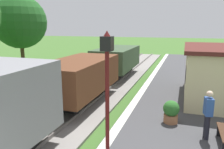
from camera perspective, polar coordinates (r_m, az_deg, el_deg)
The scene contains 6 objects.
freight_train at distance 11.05m, azimuth -9.62°, elevation -1.13°, with size 2.50×19.40×2.72m.
station_hut at distance 12.92m, azimuth 25.58°, elevation 0.44°, with size 3.50×5.80×2.78m.
person_waiting at distance 8.26m, azimuth 23.47°, elevation -9.05°, with size 0.31×0.42×1.71m.
potted_planter at distance 9.26m, azimuth 14.96°, elevation -9.16°, with size 0.64×0.64×0.92m.
lamp_post_near at distance 5.64m, azimuth -1.25°, elevation -0.48°, with size 0.28×0.28×3.70m.
tree_field_left at distance 18.06m, azimuth -22.64°, elevation 12.36°, with size 3.90×3.90×6.30m.
Camera 1 is at (2.67, -1.46, 4.06)m, focal length 35.51 mm.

